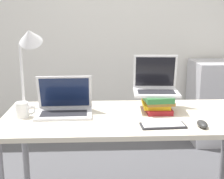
{
  "coord_description": "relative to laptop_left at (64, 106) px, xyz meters",
  "views": [
    {
      "loc": [
        -0.22,
        -1.61,
        1.41
      ],
      "look_at": [
        -0.13,
        0.37,
        0.93
      ],
      "focal_mm": 50.0,
      "sensor_mm": 36.0,
      "label": 1
    }
  ],
  "objects": [
    {
      "name": "desk_lamp",
      "position": [
        -0.24,
        0.13,
        0.4
      ],
      "size": [
        0.23,
        0.2,
        0.6
      ],
      "color": "white",
      "rests_on": "desk"
    },
    {
      "name": "laptop_on_books",
      "position": [
        0.64,
        0.09,
        0.12
      ],
      "size": [
        0.33,
        0.27,
        0.26
      ],
      "color": "silver",
      "rests_on": "book_stack"
    },
    {
      "name": "wireless_keyboard",
      "position": [
        0.62,
        -0.28,
        -0.04
      ],
      "size": [
        0.28,
        0.13,
        0.01
      ],
      "color": "#28282D",
      "rests_on": "desk"
    },
    {
      "name": "desk",
      "position": [
        0.45,
        -0.06,
        -0.13
      ],
      "size": [
        1.71,
        0.74,
        0.75
      ],
      "color": "beige",
      "rests_on": "ground_plane"
    },
    {
      "name": "mouse",
      "position": [
        0.85,
        -0.3,
        -0.03
      ],
      "size": [
        0.06,
        0.11,
        0.04
      ],
      "color": "#2D2D2D",
      "rests_on": "desk"
    },
    {
      "name": "laptop_left",
      "position": [
        0.0,
        0.0,
        0.0
      ],
      "size": [
        0.38,
        0.26,
        0.26
      ],
      "color": "silver",
      "rests_on": "desk"
    },
    {
      "name": "book_stack",
      "position": [
        0.64,
        0.03,
        0.01
      ],
      "size": [
        0.21,
        0.26,
        0.12
      ],
      "color": "maroon",
      "rests_on": "desk"
    },
    {
      "name": "mug",
      "position": [
        -0.27,
        -0.06,
        -0.0
      ],
      "size": [
        0.13,
        0.08,
        0.1
      ],
      "color": "white",
      "rests_on": "desk"
    },
    {
      "name": "mini_fridge",
      "position": [
        1.57,
        1.26,
        -0.34
      ],
      "size": [
        0.59,
        0.53,
        0.91
      ],
      "color": "silver",
      "rests_on": "ground_plane"
    },
    {
      "name": "wall_back",
      "position": [
        0.45,
        1.57,
        0.55
      ],
      "size": [
        8.0,
        0.05,
        2.7
      ],
      "color": "silver",
      "rests_on": "ground_plane"
    }
  ]
}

